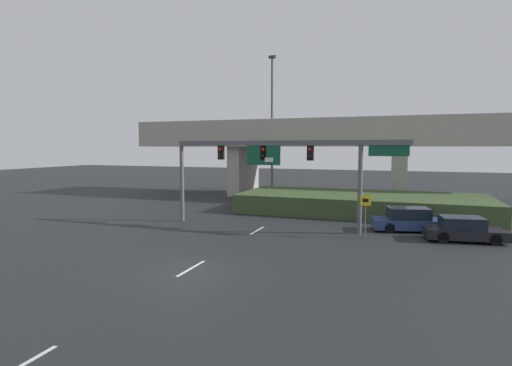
{
  "coord_description": "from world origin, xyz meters",
  "views": [
    {
      "loc": [
        8.51,
        -14.68,
        5.27
      ],
      "look_at": [
        0.0,
        8.56,
        3.05
      ],
      "focal_mm": 28.0,
      "sensor_mm": 36.0,
      "label": 1
    }
  ],
  "objects_px": {
    "highway_light_pole_near": "(272,125)",
    "speed_limit_sign": "(365,210)",
    "signal_gantry": "(278,157)",
    "parked_sedan_near_right": "(410,220)",
    "parked_sedan_mid_right": "(464,230)"
  },
  "relations": [
    {
      "from": "signal_gantry",
      "to": "parked_sedan_near_right",
      "type": "relative_size",
      "value": 3.07
    },
    {
      "from": "speed_limit_sign",
      "to": "parked_sedan_near_right",
      "type": "relative_size",
      "value": 0.51
    },
    {
      "from": "speed_limit_sign",
      "to": "parked_sedan_mid_right",
      "type": "height_order",
      "value": "speed_limit_sign"
    },
    {
      "from": "signal_gantry",
      "to": "speed_limit_sign",
      "type": "height_order",
      "value": "signal_gantry"
    },
    {
      "from": "signal_gantry",
      "to": "parked_sedan_mid_right",
      "type": "relative_size",
      "value": 3.45
    },
    {
      "from": "speed_limit_sign",
      "to": "highway_light_pole_near",
      "type": "height_order",
      "value": "highway_light_pole_near"
    },
    {
      "from": "highway_light_pole_near",
      "to": "parked_sedan_mid_right",
      "type": "xyz_separation_m",
      "value": [
        15.72,
        -13.5,
        -6.88
      ]
    },
    {
      "from": "highway_light_pole_near",
      "to": "speed_limit_sign",
      "type": "bearing_deg",
      "value": -54.61
    },
    {
      "from": "signal_gantry",
      "to": "speed_limit_sign",
      "type": "distance_m",
      "value": 6.46
    },
    {
      "from": "highway_light_pole_near",
      "to": "parked_sedan_near_right",
      "type": "height_order",
      "value": "highway_light_pole_near"
    },
    {
      "from": "signal_gantry",
      "to": "parked_sedan_mid_right",
      "type": "height_order",
      "value": "signal_gantry"
    },
    {
      "from": "speed_limit_sign",
      "to": "parked_sedan_near_right",
      "type": "bearing_deg",
      "value": 49.78
    },
    {
      "from": "signal_gantry",
      "to": "parked_sedan_near_right",
      "type": "xyz_separation_m",
      "value": [
        8.14,
        1.92,
        -3.95
      ]
    },
    {
      "from": "parked_sedan_near_right",
      "to": "parked_sedan_mid_right",
      "type": "xyz_separation_m",
      "value": [
        2.79,
        -1.8,
        -0.05
      ]
    },
    {
      "from": "parked_sedan_near_right",
      "to": "parked_sedan_mid_right",
      "type": "distance_m",
      "value": 3.32
    }
  ]
}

